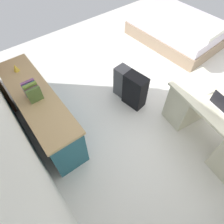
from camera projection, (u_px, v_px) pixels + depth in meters
name	position (u px, v px, depth m)	size (l,w,h in m)	color
ground_plane	(161.00, 89.00, 3.70)	(5.85, 5.85, 0.00)	silver
desk	(214.00, 124.00, 2.77)	(1.51, 0.84, 0.73)	beige
credenza	(42.00, 112.00, 2.90)	(1.80, 0.48, 0.76)	#235B6B
bed	(177.00, 30.00, 4.46)	(1.99, 1.53, 0.58)	gray
suitcase_black	(135.00, 91.00, 3.26)	(0.36, 0.22, 0.61)	black
suitcase_spare_grey	(125.00, 83.00, 3.39)	(0.36, 0.22, 0.56)	#4C4C51
laptop	(224.00, 104.00, 2.48)	(0.34, 0.26, 0.21)	#B7B7BC
computer_mouse	(209.00, 92.00, 2.65)	(0.06, 0.10, 0.03)	white
book_row	(32.00, 91.00, 2.49)	(0.20, 0.17, 0.22)	#4B6430
figurine_small	(16.00, 68.00, 2.83)	(0.08, 0.08, 0.11)	gold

